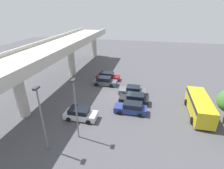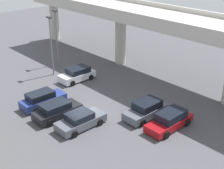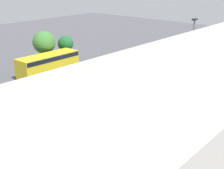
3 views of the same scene
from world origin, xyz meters
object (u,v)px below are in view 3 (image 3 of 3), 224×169
Objects in this scene: lamp_post_mid_lot at (192,46)px; tree_front_centre at (44,42)px; parked_car_3 at (79,99)px; parked_car_4 at (104,127)px; lamp_post_near_aisle at (224,45)px; shuttle_bus at (49,63)px; tree_front_left at (66,44)px; parked_car_0 at (183,89)px; parked_car_5 at (79,142)px; parked_car_1 at (115,82)px; parked_car_2 at (96,89)px.

lamp_post_mid_lot is 18.42m from tree_front_centre.
parked_car_4 is (2.71, 5.64, 0.08)m from parked_car_3.
parked_car_3 is 16.73m from lamp_post_near_aisle.
lamp_post_mid_lot reaches higher than shuttle_bus.
parked_car_3 is at bearing 53.12° from tree_front_left.
parked_car_0 is 5.06m from lamp_post_mid_lot.
parked_car_4 reaches higher than parked_car_0.
parked_car_4 is 21.94m from tree_front_left.
tree_front_centre is at bearing 3.39° from tree_front_left.
parked_car_4 reaches higher than parked_car_3.
parked_car_0 is 13.98m from parked_car_5.
shuttle_bus is at bearing 156.76° from parked_car_3.
lamp_post_mid_lot is at bearing 98.54° from tree_front_left.
parked_car_3 is 0.62× the size of lamp_post_mid_lot.
parked_car_5 is at bearing -4.56° from lamp_post_near_aisle.
lamp_post_near_aisle reaches higher than tree_front_left.
parked_car_0 is 7.07m from parked_car_1.
parked_car_2 is 0.94× the size of parked_car_5.
tree_front_left is (-3.72, -12.16, 1.76)m from parked_car_1.
shuttle_bus is 20.13m from lamp_post_near_aisle.
parked_car_4 is (11.32, -0.41, 0.01)m from parked_car_0.
tree_front_left is at bearing -33.69° from parked_car_4.
tree_front_centre is (-0.00, -11.94, 2.58)m from parked_car_1.
lamp_post_near_aisle is 20.65m from tree_front_left.
tree_front_centre is (-8.42, -17.98, 2.57)m from parked_car_4.
tree_front_centre is (3.71, 0.22, 0.82)m from tree_front_left.
parked_car_0 reaches higher than parked_car_2.
parked_car_1 is (2.90, -6.45, -0.00)m from parked_car_0.
lamp_post_near_aisle reaches higher than parked_car_2.
parked_car_1 is at bearing 86.32° from parked_car_2.
parked_car_2 is 12.37m from tree_front_centre.
parked_car_4 reaches higher than parked_car_2.
tree_front_centre is at bearing -25.09° from parked_car_4.
parked_car_1 reaches higher than parked_car_2.
shuttle_bus is 1.62× the size of tree_front_centre.
parked_car_1 is at bearing 73.00° from tree_front_left.
tree_front_left reaches higher than parked_car_4.
tree_front_centre reaches higher than parked_car_4.
parked_car_1 is at bearing -80.25° from shuttle_bus.
parked_car_2 is 14.59m from lamp_post_near_aisle.
parked_car_3 is (5.71, 0.40, -0.07)m from parked_car_1.
parked_car_5 is 0.65× the size of lamp_post_near_aisle.
tree_front_left reaches higher than parked_car_3.
parked_car_0 is 18.71m from tree_front_left.
lamp_post_mid_lot is at bearing 49.98° from parked_car_1.
tree_front_centre reaches higher than parked_car_0.
shuttle_bus is 16.79m from lamp_post_mid_lot.
tree_front_centre is (-5.71, -12.34, 2.65)m from parked_car_3.
lamp_post_near_aisle is at bearing -102.37° from parked_car_0.
parked_car_5 is 0.62× the size of shuttle_bus.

